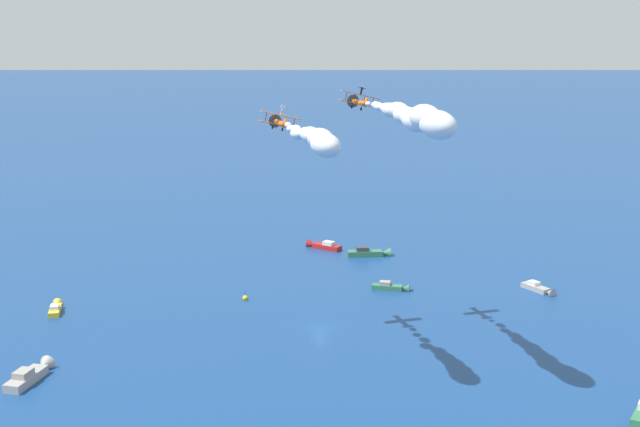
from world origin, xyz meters
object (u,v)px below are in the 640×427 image
motorboat_ahead (371,253)px  wingwalker_wingman (362,90)px  motorboat_far_stbd (56,308)px  motorboat_far_port (323,246)px  motorboat_offshore (539,289)px  biplane_wingman (359,102)px  marker_buoy (245,298)px  wingwalker_lead (282,110)px  motorboat_near_centre (31,374)px  motorboat_trailing (392,287)px  biplane_lead (280,122)px

motorboat_ahead → wingwalker_wingman: (5.34, -46.31, 42.34)m
motorboat_far_stbd → motorboat_far_port: bearing=54.3°
motorboat_offshore → biplane_wingman: size_ratio=1.01×
marker_buoy → wingwalker_lead: bearing=-51.7°
motorboat_near_centre → marker_buoy: (20.97, 44.11, -0.43)m
motorboat_far_stbd → biplane_wingman: 71.06m
motorboat_near_centre → motorboat_ahead: size_ratio=1.00×
motorboat_far_port → motorboat_near_centre: bearing=-107.9°
motorboat_near_centre → motorboat_offshore: bearing=38.4°
motorboat_trailing → motorboat_far_stbd: bearing=-156.1°
marker_buoy → motorboat_far_port: bearing=80.9°
wingwalker_lead → motorboat_near_centre: bearing=-139.5°
motorboat_offshore → motorboat_trailing: motorboat_offshore is taller
motorboat_far_port → motorboat_far_stbd: (-40.49, -56.29, -0.12)m
motorboat_far_stbd → wingwalker_wingman: wingwalker_wingman is taller
motorboat_far_port → motorboat_trailing: motorboat_far_port is taller
motorboat_far_port → motorboat_trailing: (21.36, -28.94, -0.11)m
motorboat_near_centre → motorboat_far_port: motorboat_near_centre is taller
motorboat_near_centre → motorboat_trailing: bearing=49.3°
motorboat_offshore → motorboat_trailing: (-29.99, -5.56, -0.02)m
marker_buoy → wingwalker_wingman: wingwalker_wingman is taller
motorboat_ahead → biplane_lead: (-7.51, -53.62, 37.16)m
motorboat_far_stbd → motorboat_ahead: 74.54m
motorboat_near_centre → wingwalker_wingman: size_ratio=6.92×
motorboat_far_stbd → biplane_lead: biplane_lead is taller
motorboat_far_stbd → wingwalker_lead: size_ratio=4.38×
motorboat_near_centre → motorboat_ahead: (40.44, 81.81, -0.03)m
motorboat_offshore → motorboat_ahead: size_ratio=0.68×
motorboat_trailing → wingwalker_lead: size_ratio=4.39×
motorboat_trailing → biplane_lead: biplane_lead is taller
biplane_wingman → wingwalker_wingman: size_ratio=4.63×
wingwalker_lead → wingwalker_wingman: (12.43, 7.05, 3.05)m
motorboat_trailing → motorboat_ahead: bearing=109.1°
wingwalker_wingman → motorboat_far_port: bearing=109.7°
motorboat_ahead → wingwalker_lead: 66.65m
motorboat_near_centre → biplane_lead: 57.07m
motorboat_near_centre → biplane_lead: biplane_lead is taller
motorboat_ahead → motorboat_trailing: bearing=-70.9°
biplane_lead → wingwalker_wingman: wingwalker_wingman is taller
marker_buoy → motorboat_trailing: bearing=24.6°
motorboat_ahead → motorboat_offshore: bearing=-26.5°
motorboat_ahead → biplane_lead: size_ratio=1.49×
motorboat_trailing → biplane_wingman: (-3.68, -21.75, 40.43)m
motorboat_far_stbd → motorboat_ahead: motorboat_ahead is taller
motorboat_trailing → biplane_lead: 49.84m
motorboat_ahead → biplane_wingman: bearing=-84.0°
motorboat_far_stbd → motorboat_trailing: 67.62m
motorboat_far_port → marker_buoy: size_ratio=4.48×
motorboat_offshore → biplane_lead: size_ratio=1.01×
motorboat_far_port → biplane_lead: bearing=-84.8°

